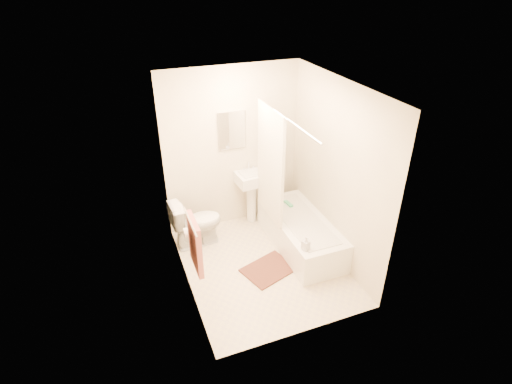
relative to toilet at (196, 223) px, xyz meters
name	(u,v)px	position (x,y,z in m)	size (l,w,h in m)	color
floor	(263,265)	(0.69, -0.80, -0.35)	(2.40, 2.40, 0.00)	beige
ceiling	(265,87)	(0.69, -0.80, 2.05)	(2.40, 2.40, 0.00)	white
wall_back	(232,149)	(0.69, 0.40, 0.85)	(2.00, 0.02, 2.40)	beige
wall_left	(181,203)	(-0.31, -0.80, 0.85)	(0.02, 2.40, 2.40)	beige
wall_right	(336,173)	(1.69, -0.80, 0.85)	(0.02, 2.40, 2.40)	beige
mirror	(232,130)	(0.69, 0.38, 1.15)	(0.40, 0.03, 0.55)	white
curtain_rod	(285,117)	(0.99, -0.70, 1.65)	(0.03, 0.03, 1.70)	silver
shower_curtain	(270,165)	(0.99, -0.30, 0.87)	(0.04, 0.80, 1.55)	silver
towel_bar	(190,221)	(-0.27, -1.05, 0.75)	(0.02, 0.02, 0.60)	silver
towel	(195,244)	(-0.24, -1.05, 0.43)	(0.06, 0.45, 0.66)	#CC7266
toilet_paper	(188,232)	(-0.24, -0.68, 0.35)	(0.12, 0.12, 0.11)	white
toilet	(196,223)	(0.00, 0.00, 0.00)	(0.40, 0.72, 0.70)	white
sink	(252,195)	(0.94, 0.26, 0.11)	(0.47, 0.38, 0.93)	silver
bathtub	(300,233)	(1.35, -0.59, -0.13)	(0.69, 1.57, 0.44)	white
bath_mat	(269,269)	(0.73, -0.92, -0.34)	(0.65, 0.49, 0.02)	#542E22
soap_bottle	(306,243)	(1.10, -1.20, 0.18)	(0.08, 0.09, 0.19)	white
scrub_brush	(288,204)	(1.35, -0.17, 0.11)	(0.05, 0.18, 0.04)	#4CBD80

